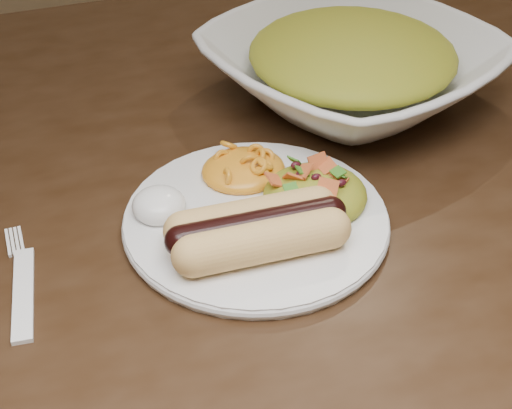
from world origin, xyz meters
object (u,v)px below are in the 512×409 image
object	(u,v)px
table	(132,264)
plate	(256,219)
serving_bowl	(351,69)
fork	(23,293)

from	to	relation	value
table	plate	xyz separation A→B (m)	(0.10, -0.09, 0.10)
table	serving_bowl	bearing A→B (deg)	15.80
serving_bowl	plate	bearing A→B (deg)	-135.83
table	fork	world-z (taller)	fork
table	plate	size ratio (longest dim) A/B	7.18
fork	serving_bowl	world-z (taller)	serving_bowl
table	fork	xyz separation A→B (m)	(-0.10, -0.11, 0.09)
fork	serving_bowl	bearing A→B (deg)	33.87
plate	fork	bearing A→B (deg)	-175.26
fork	plate	bearing A→B (deg)	12.05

